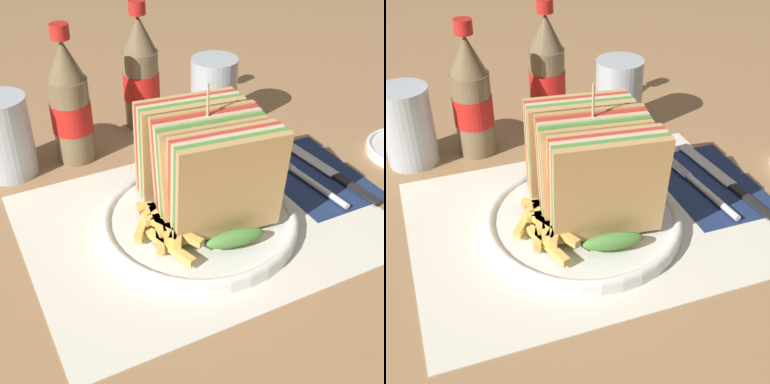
{
  "view_description": "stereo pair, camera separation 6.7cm",
  "coord_description": "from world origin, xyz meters",
  "views": [
    {
      "loc": [
        -0.22,
        -0.48,
        0.43
      ],
      "look_at": [
        0.03,
        0.01,
        0.04
      ],
      "focal_mm": 50.0,
      "sensor_mm": 36.0,
      "label": 1
    },
    {
      "loc": [
        -0.16,
        -0.5,
        0.43
      ],
      "look_at": [
        0.03,
        0.01,
        0.04
      ],
      "focal_mm": 50.0,
      "sensor_mm": 36.0,
      "label": 2
    }
  ],
  "objects": [
    {
      "name": "plate_main",
      "position": [
        0.03,
        -0.01,
        0.01
      ],
      "size": [
        0.25,
        0.25,
        0.02
      ],
      "color": "white",
      "rests_on": "ground_plane"
    },
    {
      "name": "ketchup_blob",
      "position": [
        -0.02,
        0.01,
        0.03
      ],
      "size": [
        0.04,
        0.04,
        0.01
      ],
      "color": "maroon",
      "rests_on": "plate_main"
    },
    {
      "name": "placemat",
      "position": [
        0.04,
        0.0,
        0.0
      ],
      "size": [
        0.44,
        0.34,
        0.0
      ],
      "color": "silver",
      "rests_on": "ground_plane"
    },
    {
      "name": "coke_bottle_far",
      "position": [
        0.07,
        0.28,
        0.09
      ],
      "size": [
        0.06,
        0.06,
        0.2
      ],
      "color": "#7A6647",
      "rests_on": "ground_plane"
    },
    {
      "name": "napkin",
      "position": [
        0.23,
        0.02,
        0.0
      ],
      "size": [
        0.13,
        0.19,
        0.0
      ],
      "color": "navy",
      "rests_on": "ground_plane"
    },
    {
      "name": "glass_far",
      "position": [
        -0.16,
        0.23,
        0.06
      ],
      "size": [
        0.08,
        0.08,
        0.12
      ],
      "color": "silver",
      "rests_on": "ground_plane"
    },
    {
      "name": "glass_near",
      "position": [
        0.17,
        0.22,
        0.06
      ],
      "size": [
        0.08,
        0.08,
        0.12
      ],
      "color": "silver",
      "rests_on": "ground_plane"
    },
    {
      "name": "fork",
      "position": [
        0.21,
        0.0,
        0.01
      ],
      "size": [
        0.03,
        0.18,
        0.01
      ],
      "rotation": [
        0.0,
        0.0,
        0.1
      ],
      "color": "silver",
      "rests_on": "napkin"
    },
    {
      "name": "ground_plane",
      "position": [
        0.0,
        0.0,
        0.0
      ],
      "size": [
        4.0,
        4.0,
        0.0
      ],
      "primitive_type": "plane",
      "color": "#9E754C"
    },
    {
      "name": "club_sandwich",
      "position": [
        0.04,
        -0.0,
        0.08
      ],
      "size": [
        0.14,
        0.18,
        0.17
      ],
      "color": "tan",
      "rests_on": "plate_main"
    },
    {
      "name": "knife",
      "position": [
        0.25,
        0.02,
        0.01
      ],
      "size": [
        0.03,
        0.2,
        0.0
      ],
      "rotation": [
        0.0,
        0.0,
        0.1
      ],
      "color": "black",
      "rests_on": "napkin"
    },
    {
      "name": "coke_bottle_near",
      "position": [
        -0.06,
        0.23,
        0.09
      ],
      "size": [
        0.06,
        0.06,
        0.2
      ],
      "color": "#7A6647",
      "rests_on": "ground_plane"
    },
    {
      "name": "fries_pile",
      "position": [
        -0.02,
        -0.02,
        0.03
      ],
      "size": [
        0.09,
        0.12,
        0.02
      ],
      "color": "#E0B756",
      "rests_on": "plate_main"
    }
  ]
}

